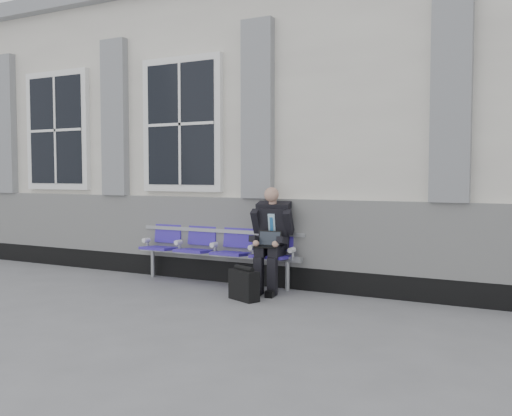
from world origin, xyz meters
The scene contains 5 objects.
ground centered at (0.00, 0.00, 0.00)m, with size 70.00×70.00×0.00m, color slate.
station_building centered at (-0.02, 3.47, 2.22)m, with size 14.40×4.40×4.49m.
bench centered at (1.01, 1.32, 0.55)m, with size 2.60×0.47×0.91m.
businessman centered at (1.93, 1.20, 0.74)m, with size 0.56×0.76×1.36m.
briefcase centered at (1.87, 0.56, 0.19)m, with size 0.44×0.32×0.42m.
Camera 1 is at (5.18, -5.43, 1.53)m, focal length 40.00 mm.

